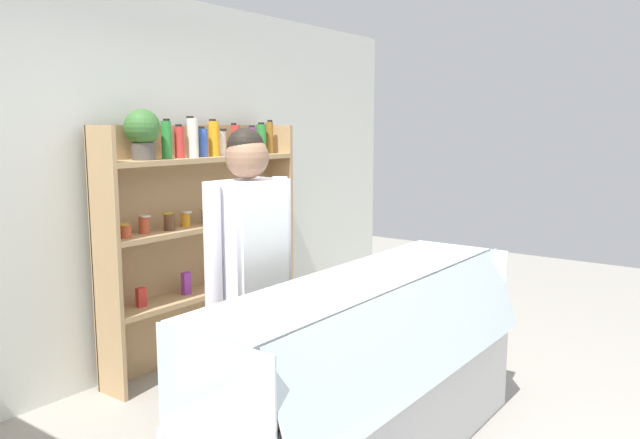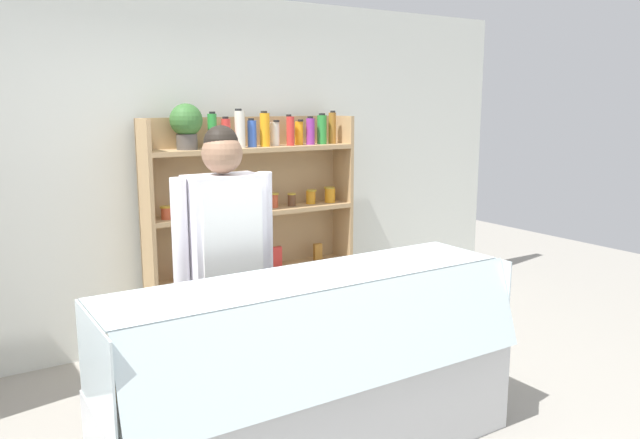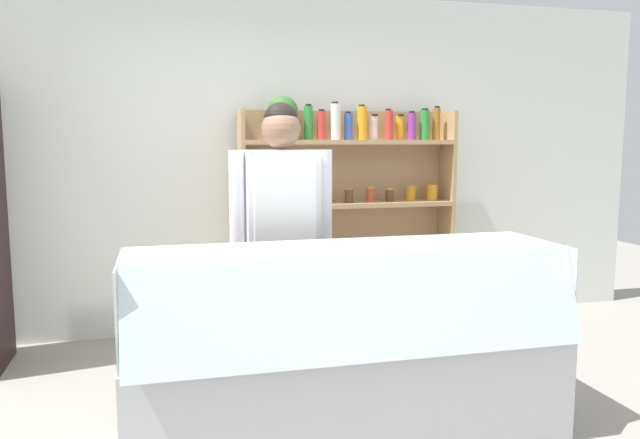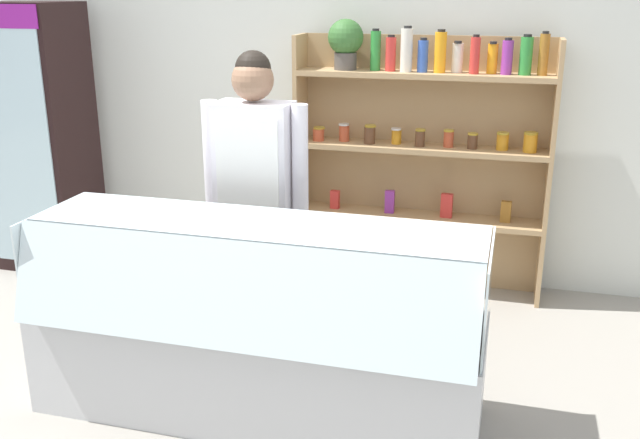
{
  "view_description": "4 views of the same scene",
  "coord_description": "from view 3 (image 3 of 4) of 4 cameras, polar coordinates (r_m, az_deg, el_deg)",
  "views": [
    {
      "loc": [
        -2.53,
        -1.64,
        1.76
      ],
      "look_at": [
        0.35,
        0.49,
        1.23
      ],
      "focal_mm": 35.0,
      "sensor_mm": 36.0,
      "label": 1
    },
    {
      "loc": [
        -1.53,
        -2.61,
        1.88
      ],
      "look_at": [
        0.39,
        0.39,
        1.21
      ],
      "focal_mm": 35.0,
      "sensor_mm": 36.0,
      "label": 2
    },
    {
      "loc": [
        -0.81,
        -2.98,
        1.54
      ],
      "look_at": [
        0.05,
        0.35,
        1.1
      ],
      "focal_mm": 35.0,
      "sensor_mm": 36.0,
      "label": 3
    },
    {
      "loc": [
        1.25,
        -3.01,
        2.08
      ],
      "look_at": [
        0.27,
        0.56,
        0.86
      ],
      "focal_mm": 40.0,
      "sensor_mm": 36.0,
      "label": 4
    }
  ],
  "objects": [
    {
      "name": "ground_plane",
      "position": [
        3.45,
        0.75,
        -19.29
      ],
      "size": [
        12.0,
        12.0,
        0.0
      ],
      "primitive_type": "plane",
      "color": "gray"
    },
    {
      "name": "back_wall",
      "position": [
        5.1,
        -5.29,
        5.1
      ],
      "size": [
        6.8,
        0.1,
        2.7
      ],
      "primitive_type": "cube",
      "color": "silver",
      "rests_on": "ground"
    },
    {
      "name": "shelving_unit",
      "position": [
        5.03,
        2.13,
        1.85
      ],
      "size": [
        1.74,
        0.29,
        1.88
      ],
      "color": "tan",
      "rests_on": "ground"
    },
    {
      "name": "deli_display_case",
      "position": [
        3.32,
        2.47,
        -14.42
      ],
      "size": [
        2.23,
        0.72,
        1.01
      ],
      "color": "silver",
      "rests_on": "ground"
    },
    {
      "name": "shop_clerk",
      "position": [
        3.68,
        -3.51,
        -0.38
      ],
      "size": [
        0.61,
        0.25,
        1.76
      ],
      "color": "#2D2D38",
      "rests_on": "ground"
    }
  ]
}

